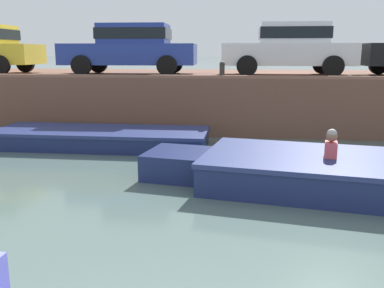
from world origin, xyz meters
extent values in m
plane|color=#4C605B|center=(0.00, 4.91, 0.00)|extent=(400.00, 400.00, 0.00)
cube|color=brown|center=(0.00, 12.82, 0.81)|extent=(60.00, 6.00, 1.61)
cube|color=brown|center=(0.00, 9.94, 1.65)|extent=(60.00, 0.24, 0.08)
cube|color=navy|center=(-3.12, 8.36, 0.18)|extent=(5.24, 1.75, 0.36)
cube|color=navy|center=(-3.12, 8.36, 0.40)|extent=(5.30, 1.81, 0.08)
cube|color=brown|center=(-2.73, 8.36, 0.30)|extent=(0.26, 1.51, 0.06)
cube|color=navy|center=(-0.83, 6.03, 0.24)|extent=(1.40, 1.41, 0.49)
cube|color=#C64C51|center=(1.82, 5.54, 0.61)|extent=(0.26, 0.35, 0.44)
sphere|color=brown|center=(1.82, 5.54, 0.93)|extent=(0.19, 0.19, 0.19)
sphere|color=gray|center=(1.82, 5.54, 0.97)|extent=(0.17, 0.17, 0.17)
cylinder|color=black|center=(-7.08, 10.94, 1.91)|extent=(0.61, 0.21, 0.60)
cylinder|color=black|center=(-7.16, 12.71, 1.91)|extent=(0.61, 0.21, 0.60)
cube|color=#233893|center=(-3.19, 11.77, 2.23)|extent=(4.21, 1.87, 0.64)
cube|color=#233893|center=(-3.03, 11.77, 2.85)|extent=(2.13, 1.59, 0.60)
cube|color=black|center=(-3.03, 11.77, 2.85)|extent=(2.21, 1.63, 0.33)
cylinder|color=black|center=(-4.45, 10.84, 1.91)|extent=(0.61, 0.20, 0.60)
cylinder|color=black|center=(-4.51, 12.61, 1.91)|extent=(0.61, 0.20, 0.60)
cylinder|color=black|center=(-1.88, 10.93, 1.91)|extent=(0.61, 0.20, 0.60)
cylinder|color=black|center=(-1.94, 12.69, 1.91)|extent=(0.61, 0.20, 0.60)
cube|color=white|center=(1.69, 11.77, 2.23)|extent=(3.92, 1.75, 0.64)
cube|color=white|center=(1.84, 11.77, 2.85)|extent=(1.97, 1.52, 0.60)
cube|color=black|center=(1.84, 11.77, 2.85)|extent=(2.05, 1.56, 0.33)
cylinder|color=black|center=(0.47, 10.91, 1.91)|extent=(0.60, 0.19, 0.60)
cylinder|color=black|center=(0.49, 12.65, 1.91)|extent=(0.60, 0.19, 0.60)
cylinder|color=black|center=(2.89, 10.88, 1.91)|extent=(0.60, 0.19, 0.60)
cylinder|color=black|center=(2.91, 12.63, 1.91)|extent=(0.60, 0.19, 0.60)
cylinder|color=black|center=(4.64, 12.57, 1.91)|extent=(0.61, 0.20, 0.60)
cylinder|color=#2D2B28|center=(-0.21, 10.07, 1.79)|extent=(0.14, 0.14, 0.35)
sphere|color=#2D2B28|center=(-0.21, 10.07, 1.98)|extent=(0.15, 0.15, 0.15)
camera|label=1|loc=(0.23, -1.72, 2.32)|focal=40.00mm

